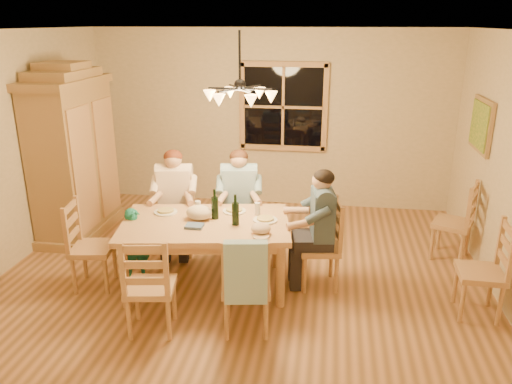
% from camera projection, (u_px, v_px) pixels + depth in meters
% --- Properties ---
extents(floor, '(5.50, 5.50, 0.00)m').
position_uv_depth(floor, '(242.00, 275.00, 5.77)').
color(floor, brown).
rests_on(floor, ground).
extents(ceiling, '(5.50, 5.00, 0.02)m').
position_uv_depth(ceiling, '(239.00, 30.00, 4.89)').
color(ceiling, white).
rests_on(ceiling, wall_back).
extents(wall_back, '(5.50, 0.02, 2.70)m').
position_uv_depth(wall_back, '(270.00, 119.00, 7.66)').
color(wall_back, '#C1B288').
rests_on(wall_back, floor).
extents(wall_left, '(0.02, 5.00, 2.70)m').
position_uv_depth(wall_left, '(5.00, 153.00, 5.72)').
color(wall_left, '#C1B288').
rests_on(wall_left, floor).
extents(window, '(1.30, 0.06, 1.30)m').
position_uv_depth(window, '(283.00, 107.00, 7.54)').
color(window, black).
rests_on(window, wall_back).
extents(painting, '(0.06, 0.78, 0.64)m').
position_uv_depth(painting, '(481.00, 125.00, 5.97)').
color(painting, '#9E7E44').
rests_on(painting, wall_right).
extents(chandelier, '(0.77, 0.68, 0.71)m').
position_uv_depth(chandelier, '(240.00, 94.00, 5.09)').
color(chandelier, black).
rests_on(chandelier, ceiling).
extents(armoire, '(0.66, 1.40, 2.30)m').
position_uv_depth(armoire, '(74.00, 158.00, 6.62)').
color(armoire, '#9E7E44').
rests_on(armoire, floor).
extents(dining_table, '(1.92, 1.35, 0.76)m').
position_uv_depth(dining_table, '(206.00, 230.00, 5.34)').
color(dining_table, tan).
rests_on(dining_table, floor).
extents(chair_far_left, '(0.50, 0.49, 0.99)m').
position_uv_depth(chair_far_left, '(177.00, 230.00, 6.24)').
color(chair_far_left, '#AA7E4B').
rests_on(chair_far_left, floor).
extents(chair_far_right, '(0.50, 0.49, 0.99)m').
position_uv_depth(chair_far_right, '(240.00, 230.00, 6.25)').
color(chair_far_right, '#AA7E4B').
rests_on(chair_far_right, floor).
extents(chair_near_left, '(0.50, 0.49, 0.99)m').
position_uv_depth(chair_near_left, '(152.00, 301.00, 4.66)').
color(chair_near_left, '#AA7E4B').
rests_on(chair_near_left, floor).
extents(chair_near_right, '(0.50, 0.49, 0.99)m').
position_uv_depth(chair_near_right, '(246.00, 301.00, 4.67)').
color(chair_near_right, '#AA7E4B').
rests_on(chair_near_right, floor).
extents(chair_end_left, '(0.49, 0.50, 0.99)m').
position_uv_depth(chair_end_left, '(94.00, 261.00, 5.44)').
color(chair_end_left, '#AA7E4B').
rests_on(chair_end_left, floor).
extents(chair_end_right, '(0.49, 0.50, 0.99)m').
position_uv_depth(chair_end_right, '(319.00, 260.00, 5.46)').
color(chair_end_right, '#AA7E4B').
rests_on(chair_end_right, floor).
extents(adult_woman, '(0.44, 0.48, 0.87)m').
position_uv_depth(adult_woman, '(175.00, 190.00, 6.06)').
color(adult_woman, beige).
rests_on(adult_woman, floor).
extents(adult_plaid_man, '(0.44, 0.48, 0.87)m').
position_uv_depth(adult_plaid_man, '(239.00, 189.00, 6.07)').
color(adult_plaid_man, teal).
rests_on(adult_plaid_man, floor).
extents(adult_slate_man, '(0.48, 0.44, 0.87)m').
position_uv_depth(adult_slate_man, '(321.00, 214.00, 5.29)').
color(adult_slate_man, '#405467').
rests_on(adult_slate_man, floor).
extents(towel, '(0.39, 0.16, 0.58)m').
position_uv_depth(towel, '(246.00, 273.00, 4.36)').
color(towel, '#92BAC5').
rests_on(towel, chair_near_right).
extents(wine_bottle_a, '(0.08, 0.08, 0.33)m').
position_uv_depth(wine_bottle_a, '(215.00, 204.00, 5.34)').
color(wine_bottle_a, black).
rests_on(wine_bottle_a, dining_table).
extents(wine_bottle_b, '(0.08, 0.08, 0.33)m').
position_uv_depth(wine_bottle_b, '(235.00, 210.00, 5.18)').
color(wine_bottle_b, black).
rests_on(wine_bottle_b, dining_table).
extents(plate_woman, '(0.26, 0.26, 0.02)m').
position_uv_depth(plate_woman, '(166.00, 212.00, 5.55)').
color(plate_woman, white).
rests_on(plate_woman, dining_table).
extents(plate_plaid, '(0.26, 0.26, 0.02)m').
position_uv_depth(plate_plaid, '(234.00, 211.00, 5.57)').
color(plate_plaid, white).
rests_on(plate_plaid, dining_table).
extents(plate_slate, '(0.26, 0.26, 0.02)m').
position_uv_depth(plate_slate, '(265.00, 220.00, 5.32)').
color(plate_slate, white).
rests_on(plate_slate, dining_table).
extents(wine_glass_a, '(0.06, 0.06, 0.14)m').
position_uv_depth(wine_glass_a, '(198.00, 207.00, 5.52)').
color(wine_glass_a, silver).
rests_on(wine_glass_a, dining_table).
extents(wine_glass_b, '(0.06, 0.06, 0.14)m').
position_uv_depth(wine_glass_b, '(257.00, 209.00, 5.47)').
color(wine_glass_b, silver).
rests_on(wine_glass_b, dining_table).
extents(cap, '(0.20, 0.20, 0.11)m').
position_uv_depth(cap, '(261.00, 229.00, 4.99)').
color(cap, tan).
rests_on(cap, dining_table).
extents(napkin, '(0.20, 0.17, 0.03)m').
position_uv_depth(napkin, '(194.00, 226.00, 5.15)').
color(napkin, '#4B6089').
rests_on(napkin, dining_table).
extents(cloth_bundle, '(0.28, 0.22, 0.15)m').
position_uv_depth(cloth_bundle, '(199.00, 213.00, 5.35)').
color(cloth_bundle, beige).
rests_on(cloth_bundle, dining_table).
extents(child, '(0.38, 0.35, 0.87)m').
position_uv_depth(child, '(135.00, 246.00, 5.48)').
color(child, '#1B7C6C').
rests_on(child, floor).
extents(chair_spare_front, '(0.43, 0.45, 0.99)m').
position_uv_depth(chair_spare_front, '(478.00, 287.00, 4.91)').
color(chair_spare_front, '#AA7E4B').
rests_on(chair_spare_front, floor).
extents(chair_spare_back, '(0.56, 0.57, 0.99)m').
position_uv_depth(chair_spare_back, '(451.00, 235.00, 6.11)').
color(chair_spare_back, '#AA7E4B').
rests_on(chair_spare_back, floor).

